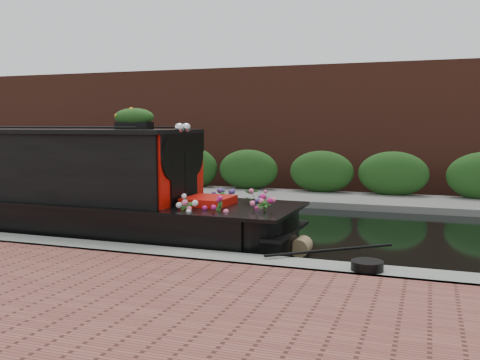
% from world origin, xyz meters
% --- Properties ---
extents(ground, '(80.00, 80.00, 0.00)m').
position_xyz_m(ground, '(0.00, 0.00, 0.00)').
color(ground, black).
rests_on(ground, ground).
extents(near_bank_coping, '(40.00, 0.60, 0.50)m').
position_xyz_m(near_bank_coping, '(0.00, -3.30, 0.00)').
color(near_bank_coping, gray).
rests_on(near_bank_coping, ground).
extents(far_bank_path, '(40.00, 2.40, 0.34)m').
position_xyz_m(far_bank_path, '(0.00, 4.20, 0.00)').
color(far_bank_path, slate).
rests_on(far_bank_path, ground).
extents(far_hedge, '(40.00, 1.10, 2.80)m').
position_xyz_m(far_hedge, '(0.00, 5.10, 0.00)').
color(far_hedge, '#1D4416').
rests_on(far_hedge, ground).
extents(far_brick_wall, '(40.00, 1.00, 8.00)m').
position_xyz_m(far_brick_wall, '(0.00, 7.20, 0.00)').
color(far_brick_wall, '#5A2A1E').
rests_on(far_brick_wall, ground).
extents(narrowboat, '(11.17, 2.13, 2.60)m').
position_xyz_m(narrowboat, '(-2.62, -1.87, 0.78)').
color(narrowboat, black).
rests_on(narrowboat, ground).
extents(rope_fender, '(0.29, 0.39, 0.29)m').
position_xyz_m(rope_fender, '(3.32, -1.87, 0.15)').
color(rope_fender, olive).
rests_on(rope_fender, ground).
extents(coiled_mooring_rope, '(0.41, 0.41, 0.12)m').
position_xyz_m(coiled_mooring_rope, '(4.51, -3.33, 0.31)').
color(coiled_mooring_rope, black).
rests_on(coiled_mooring_rope, near_bank_coping).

